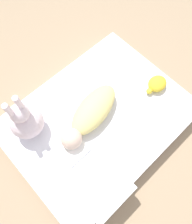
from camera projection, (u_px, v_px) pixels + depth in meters
name	position (u px, v px, depth m)	size (l,w,h in m)	color
ground_plane	(98.00, 123.00, 1.56)	(12.00, 12.00, 0.00)	#9E8466
bed_mattress	(98.00, 120.00, 1.50)	(1.17, 0.89, 0.12)	white
burp_cloth	(71.00, 148.00, 1.35)	(0.17, 0.17, 0.02)	white
swaddled_baby	(90.00, 115.00, 1.38)	(0.52, 0.27, 0.13)	#EFDB7F
pillow	(100.00, 186.00, 1.24)	(0.29, 0.29, 0.08)	white
bunny_plush	(26.00, 121.00, 1.30)	(0.21, 0.21, 0.39)	silver
turtle_plush	(157.00, 84.00, 1.50)	(0.17, 0.12, 0.07)	yellow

